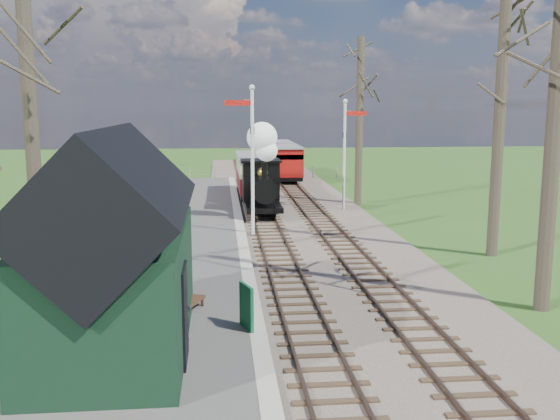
{
  "coord_description": "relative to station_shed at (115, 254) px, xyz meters",
  "views": [
    {
      "loc": [
        -2.02,
        -9.29,
        5.42
      ],
      "look_at": [
        0.16,
        13.22,
        1.6
      ],
      "focal_mm": 40.0,
      "sensor_mm": 36.0,
      "label": 1
    }
  ],
  "objects": [
    {
      "name": "distant_hills",
      "position": [
        5.7,
        60.38,
        -18.47
      ],
      "size": [
        114.4,
        48.0,
        22.02
      ],
      "color": "#385B23",
      "rests_on": "ground"
    },
    {
      "name": "ballast_bed",
      "position": [
        5.6,
        18.0,
        -2.22
      ],
      "size": [
        8.0,
        60.0,
        0.1
      ],
      "primitive_type": "cube",
      "color": "brown",
      "rests_on": "ground"
    },
    {
      "name": "track_near",
      "position": [
        4.3,
        18.0,
        -2.17
      ],
      "size": [
        1.6,
        60.0,
        0.15
      ],
      "color": "brown",
      "rests_on": "ground"
    },
    {
      "name": "track_far",
      "position": [
        6.9,
        18.0,
        -2.17
      ],
      "size": [
        1.6,
        60.0,
        0.15
      ],
      "color": "brown",
      "rests_on": "ground"
    },
    {
      "name": "platform",
      "position": [
        0.8,
        10.0,
        -2.17
      ],
      "size": [
        5.0,
        44.0,
        0.2
      ],
      "primitive_type": "cube",
      "color": "#474442",
      "rests_on": "ground"
    },
    {
      "name": "coping_strip",
      "position": [
        3.1,
        10.0,
        -2.16
      ],
      "size": [
        0.4,
        44.0,
        0.21
      ],
      "primitive_type": "cube",
      "color": "#B2AD9E",
      "rests_on": "ground"
    },
    {
      "name": "station_shed",
      "position": [
        0.0,
        0.0,
        0.0
      ],
      "size": [
        3.25,
        6.3,
        4.78
      ],
      "color": "black",
      "rests_on": "platform"
    },
    {
      "name": "semaphore_near",
      "position": [
        3.53,
        12.0,
        1.35
      ],
      "size": [
        1.22,
        0.24,
        6.22
      ],
      "color": "silver",
      "rests_on": "ground"
    },
    {
      "name": "semaphore_far",
      "position": [
        8.67,
        18.0,
        1.08
      ],
      "size": [
        1.22,
        0.24,
        5.72
      ],
      "color": "silver",
      "rests_on": "ground"
    },
    {
      "name": "bare_trees",
      "position": [
        5.63,
        6.1,
        2.94
      ],
      "size": [
        15.51,
        22.39,
        12.0
      ],
      "color": "#382D23",
      "rests_on": "ground"
    },
    {
      "name": "fence_line",
      "position": [
        4.6,
        32.0,
        -1.72
      ],
      "size": [
        12.6,
        0.08,
        1.0
      ],
      "color": "slate",
      "rests_on": "ground"
    },
    {
      "name": "locomotive",
      "position": [
        4.29,
        16.46,
        -0.21
      ],
      "size": [
        1.79,
        4.17,
        4.46
      ],
      "color": "black",
      "rests_on": "ground"
    },
    {
      "name": "coach",
      "position": [
        4.3,
        22.52,
        -0.76
      ],
      "size": [
        2.08,
        7.14,
        2.19
      ],
      "color": "black",
      "rests_on": "ground"
    },
    {
      "name": "red_carriage_a",
      "position": [
        6.9,
        30.12,
        -0.82
      ],
      "size": [
        1.98,
        4.91,
        2.09
      ],
      "color": "black",
      "rests_on": "ground"
    },
    {
      "name": "red_carriage_b",
      "position": [
        6.9,
        35.62,
        -0.82
      ],
      "size": [
        1.98,
        4.91,
        2.09
      ],
      "color": "black",
      "rests_on": "ground"
    },
    {
      "name": "sign_board",
      "position": [
        2.85,
        0.79,
        -1.53
      ],
      "size": [
        0.32,
        0.72,
        1.07
      ],
      "color": "#104D2F",
      "rests_on": "platform"
    },
    {
      "name": "bench",
      "position": [
        1.29,
        2.08,
        -1.68
      ],
      "size": [
        0.93,
        1.52,
        0.84
      ],
      "color": "#3F2516",
      "rests_on": "platform"
    },
    {
      "name": "person",
      "position": [
        1.43,
        0.07,
        -1.4
      ],
      "size": [
        0.36,
        0.51,
        1.33
      ],
      "primitive_type": "imported",
      "rotation": [
        0.0,
        0.0,
        1.48
      ],
      "color": "black",
      "rests_on": "platform"
    }
  ]
}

